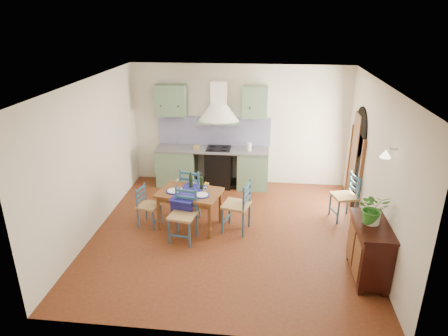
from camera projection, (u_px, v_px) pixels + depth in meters
The scene contains 13 objects.
floor at pixel (229, 234), 7.47m from camera, with size 5.00×5.00×0.00m, color #471F0F.
back_wall at pixel (218, 142), 9.25m from camera, with size 5.00×0.96×2.80m.
right_wall at pixel (372, 167), 6.98m from camera, with size 0.26×5.00×2.80m.
left_wall at pixel (91, 158), 7.20m from camera, with size 0.04×5.00×2.80m, color beige.
ceiling at pixel (229, 83), 6.43m from camera, with size 5.00×5.00×0.01m, color silver.
dining_table at pixel (190, 196), 7.50m from camera, with size 1.27×1.00×1.04m.
chair_near at pixel (183, 215), 7.11m from camera, with size 0.52×0.52×0.96m.
chair_far at pixel (194, 189), 8.08m from camera, with size 0.57×0.57×0.99m.
chair_left at pixel (148, 206), 7.61m from camera, with size 0.45×0.45×0.81m.
chair_right at pixel (238, 206), 7.40m from camera, with size 0.56×0.56×1.00m.
chair_spare at pixel (346, 196), 7.83m from camera, with size 0.54×0.54×0.94m.
sideboard at pixel (369, 249), 6.08m from camera, with size 0.50×1.05×0.94m.
potted_plant at pixel (373, 208), 5.87m from camera, with size 0.44×0.38×0.48m, color #2C7323.
Camera 1 is at (0.62, -6.46, 3.89)m, focal length 32.00 mm.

